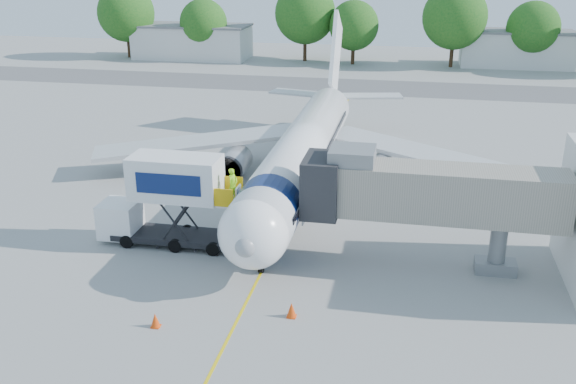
% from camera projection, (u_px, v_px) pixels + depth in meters
% --- Properties ---
extents(ground, '(160.00, 160.00, 0.00)m').
position_uv_depth(ground, '(294.00, 208.00, 43.72)').
color(ground, '#959593').
rests_on(ground, ground).
extents(guidance_line, '(0.15, 70.00, 0.01)m').
position_uv_depth(guidance_line, '(294.00, 208.00, 43.72)').
color(guidance_line, yellow).
rests_on(guidance_line, ground).
extents(taxiway_strip, '(120.00, 10.00, 0.01)m').
position_uv_depth(taxiway_strip, '(355.00, 87.00, 82.23)').
color(taxiway_strip, '#59595B').
rests_on(taxiway_strip, ground).
extents(aircraft, '(34.17, 37.73, 11.35)m').
position_uv_depth(aircraft, '(305.00, 149.00, 46.45)').
color(aircraft, white).
rests_on(aircraft, ground).
extents(jet_bridge, '(13.90, 3.20, 6.60)m').
position_uv_depth(jet_bridge, '(416.00, 192.00, 34.30)').
color(jet_bridge, gray).
rests_on(jet_bridge, ground).
extents(catering_hiloader, '(8.53, 2.44, 5.50)m').
position_uv_depth(catering_hiloader, '(167.00, 201.00, 37.46)').
color(catering_hiloader, black).
rests_on(catering_hiloader, ground).
extents(ground_tug, '(3.40, 2.02, 1.29)m').
position_uv_depth(ground_tug, '(181.00, 344.00, 27.49)').
color(ground_tug, white).
rests_on(ground_tug, ground).
extents(safety_cone_a, '(0.48, 0.48, 0.77)m').
position_uv_depth(safety_cone_a, '(291.00, 310.00, 30.64)').
color(safety_cone_a, '#E0410B').
rests_on(safety_cone_a, ground).
extents(safety_cone_b, '(0.45, 0.45, 0.72)m').
position_uv_depth(safety_cone_b, '(155.00, 320.00, 29.84)').
color(safety_cone_b, '#E0410B').
rests_on(safety_cone_b, ground).
extents(outbuilding_left, '(18.40, 8.40, 5.30)m').
position_uv_depth(outbuilding_left, '(192.00, 41.00, 102.90)').
color(outbuilding_left, silver).
rests_on(outbuilding_left, ground).
extents(outbuilding_right, '(16.40, 7.40, 5.30)m').
position_uv_depth(outbuilding_right, '(516.00, 48.00, 95.61)').
color(outbuilding_right, silver).
rests_on(outbuilding_right, ground).
extents(tree_a, '(9.01, 9.01, 11.49)m').
position_uv_depth(tree_a, '(126.00, 13.00, 102.08)').
color(tree_a, '#382314').
rests_on(tree_a, ground).
extents(tree_b, '(7.40, 7.40, 9.43)m').
position_uv_depth(tree_b, '(203.00, 23.00, 100.09)').
color(tree_b, '#382314').
rests_on(tree_b, ground).
extents(tree_c, '(9.36, 9.36, 11.93)m').
position_uv_depth(tree_c, '(305.00, 13.00, 98.75)').
color(tree_c, '#382314').
rests_on(tree_c, ground).
extents(tree_d, '(7.45, 7.45, 9.50)m').
position_uv_depth(tree_d, '(354.00, 25.00, 96.43)').
color(tree_d, '#382314').
rests_on(tree_d, ground).
extents(tree_e, '(9.37, 9.37, 11.94)m').
position_uv_depth(tree_e, '(455.00, 17.00, 93.36)').
color(tree_e, '#382314').
rests_on(tree_e, ground).
extents(tree_f, '(7.60, 7.60, 9.68)m').
position_uv_depth(tree_f, '(533.00, 28.00, 92.57)').
color(tree_f, '#382314').
rests_on(tree_f, ground).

